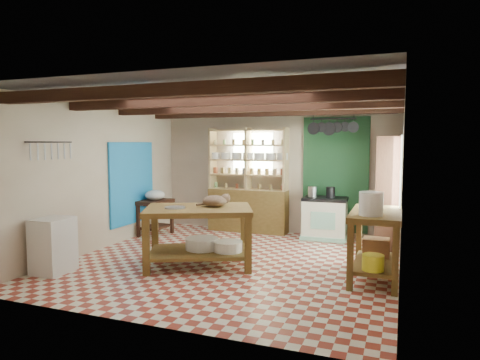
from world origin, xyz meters
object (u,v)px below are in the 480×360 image
at_px(prep_table, 155,218).
at_px(right_counter, 375,245).
at_px(work_table, 199,236).
at_px(stove, 325,218).
at_px(cat, 215,201).
at_px(white_cabinet, 53,245).

height_order(prep_table, right_counter, right_counter).
distance_m(work_table, stove, 2.92).
distance_m(prep_table, cat, 2.58).
relative_size(work_table, stove, 1.89).
bearing_deg(stove, cat, -120.75).
distance_m(work_table, right_counter, 2.60).
height_order(stove, prep_table, stove).
distance_m(white_cabinet, cat, 2.44).
bearing_deg(white_cabinet, right_counter, 15.03).
bearing_deg(right_counter, white_cabinet, -163.14).
xyz_separation_m(white_cabinet, right_counter, (4.40, 1.35, 0.07)).
bearing_deg(work_table, prep_table, 113.24).
xyz_separation_m(work_table, right_counter, (2.58, 0.27, 0.02)).
bearing_deg(stove, white_cabinet, -134.65).
xyz_separation_m(right_counter, cat, (-2.37, -0.12, 0.52)).
height_order(work_table, right_counter, right_counter).
relative_size(white_cabinet, cat, 2.04).
height_order(white_cabinet, cat, cat).
height_order(stove, white_cabinet, stove).
xyz_separation_m(stove, cat, (-1.30, -2.35, 0.58)).
xyz_separation_m(stove, white_cabinet, (-3.33, -3.58, -0.01)).
bearing_deg(work_table, right_counter, -18.32).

